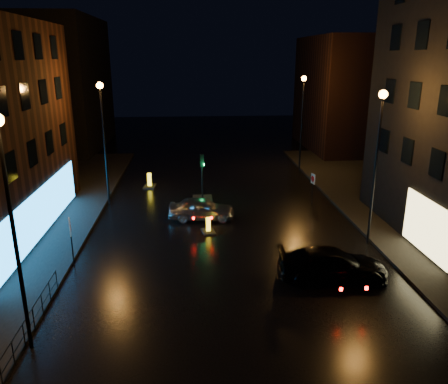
% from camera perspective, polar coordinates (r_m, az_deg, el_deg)
% --- Properties ---
extents(ground, '(120.00, 120.00, 0.00)m').
position_cam_1_polar(ground, '(18.79, 2.22, -14.85)').
color(ground, black).
rests_on(ground, ground).
extents(building_far_left, '(8.00, 16.00, 14.00)m').
position_cam_1_polar(building_far_left, '(52.79, -20.34, 13.08)').
color(building_far_left, black).
rests_on(building_far_left, ground).
extents(building_far_right, '(8.00, 14.00, 12.00)m').
position_cam_1_polar(building_far_right, '(50.83, 15.49, 12.26)').
color(building_far_right, black).
rests_on(building_far_right, ground).
extents(street_lamp_lnear, '(0.44, 0.44, 8.37)m').
position_cam_1_polar(street_lamp_lnear, '(15.64, -26.28, -1.03)').
color(street_lamp_lnear, black).
rests_on(street_lamp_lnear, ground).
extents(street_lamp_lfar, '(0.44, 0.44, 8.37)m').
position_cam_1_polar(street_lamp_lfar, '(30.68, -15.52, 8.42)').
color(street_lamp_lfar, black).
rests_on(street_lamp_lfar, ground).
extents(street_lamp_rnear, '(0.44, 0.44, 8.37)m').
position_cam_1_polar(street_lamp_rnear, '(24.25, 19.45, 5.81)').
color(street_lamp_rnear, black).
rests_on(street_lamp_rnear, ground).
extents(street_lamp_rfar, '(0.44, 0.44, 8.37)m').
position_cam_1_polar(street_lamp_rfar, '(39.25, 10.20, 10.61)').
color(street_lamp_rfar, black).
rests_on(street_lamp_rfar, ground).
extents(traffic_signal, '(1.40, 2.40, 3.45)m').
position_cam_1_polar(traffic_signal, '(31.27, -2.83, -0.34)').
color(traffic_signal, black).
rests_on(traffic_signal, ground).
extents(guard_railing, '(0.05, 6.04, 1.00)m').
position_cam_1_polar(guard_railing, '(18.49, -23.70, -14.37)').
color(guard_railing, black).
rests_on(guard_railing, ground).
extents(silver_hatchback, '(4.27, 1.97, 1.42)m').
position_cam_1_polar(silver_hatchback, '(27.83, -2.96, -2.17)').
color(silver_hatchback, '#A0A2A8').
rests_on(silver_hatchback, ground).
extents(dark_sedan, '(5.23, 2.43, 1.48)m').
position_cam_1_polar(dark_sedan, '(21.13, 13.97, -9.22)').
color(dark_sedan, black).
rests_on(dark_sedan, ground).
extents(bollard_near, '(0.89, 1.17, 0.92)m').
position_cam_1_polar(bollard_near, '(25.95, -2.06, -4.85)').
color(bollard_near, black).
rests_on(bollard_near, ground).
extents(bollard_far, '(1.01, 1.39, 1.14)m').
position_cam_1_polar(bollard_far, '(35.23, -9.68, 1.04)').
color(bollard_far, black).
rests_on(bollard_far, ground).
extents(road_sign_left, '(0.22, 0.59, 2.47)m').
position_cam_1_polar(road_sign_left, '(22.66, -19.42, -4.79)').
color(road_sign_left, black).
rests_on(road_sign_left, ground).
extents(road_sign_right, '(0.17, 0.52, 2.17)m').
position_cam_1_polar(road_sign_right, '(31.07, 11.54, 1.37)').
color(road_sign_right, black).
rests_on(road_sign_right, ground).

